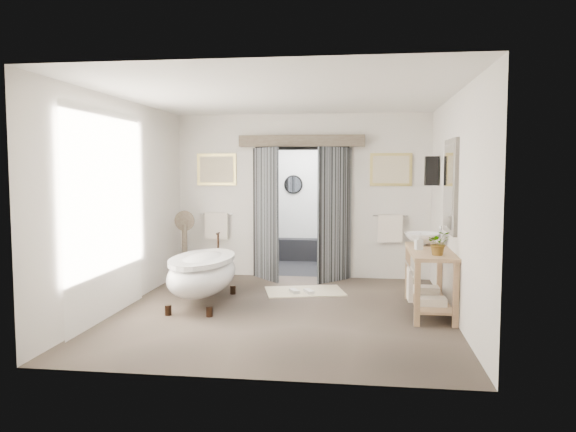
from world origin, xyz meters
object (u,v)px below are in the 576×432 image
Objects in this scene: clawfoot_tub at (203,273)px; vanity at (428,275)px; rug at (305,291)px; basin at (423,239)px.

vanity is at bearing -0.67° from clawfoot_tub.
rug is at bearing 149.95° from vanity.
rug is 2.37× the size of basin.
vanity is 1.33× the size of rug.
vanity is 0.62m from basin.
clawfoot_tub is 3.76× the size of basin.
rug is at bearing 152.36° from basin.
clawfoot_tub is 3.14m from vanity.
vanity is (3.14, -0.04, 0.05)m from clawfoot_tub.
basin is at bearing -18.65° from rug.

